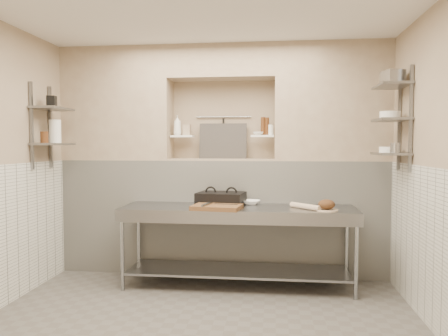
# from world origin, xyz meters

# --- Properties ---
(floor) EXTENTS (4.00, 3.90, 0.10)m
(floor) POSITION_xyz_m (0.00, 0.00, -0.05)
(floor) COLOR #514C48
(floor) RESTS_ON ground
(wall_back) EXTENTS (4.00, 0.10, 2.80)m
(wall_back) POSITION_xyz_m (0.00, 2.00, 1.40)
(wall_back) COLOR tan
(wall_back) RESTS_ON ground
(wall_front) EXTENTS (4.00, 0.10, 2.80)m
(wall_front) POSITION_xyz_m (0.00, -2.00, 1.40)
(wall_front) COLOR tan
(wall_front) RESTS_ON ground
(backwall_lower) EXTENTS (4.00, 0.40, 1.40)m
(backwall_lower) POSITION_xyz_m (0.00, 1.75, 0.70)
(backwall_lower) COLOR silver
(backwall_lower) RESTS_ON floor
(alcove_sill) EXTENTS (1.30, 0.40, 0.02)m
(alcove_sill) POSITION_xyz_m (0.00, 1.75, 1.41)
(alcove_sill) COLOR tan
(alcove_sill) RESTS_ON backwall_lower
(backwall_pillar_left) EXTENTS (1.35, 0.40, 1.40)m
(backwall_pillar_left) POSITION_xyz_m (-1.33, 1.75, 2.10)
(backwall_pillar_left) COLOR tan
(backwall_pillar_left) RESTS_ON backwall_lower
(backwall_pillar_right) EXTENTS (1.35, 0.40, 1.40)m
(backwall_pillar_right) POSITION_xyz_m (1.33, 1.75, 2.10)
(backwall_pillar_right) COLOR tan
(backwall_pillar_right) RESTS_ON backwall_lower
(backwall_header) EXTENTS (1.30, 0.40, 0.40)m
(backwall_header) POSITION_xyz_m (0.00, 1.75, 2.60)
(backwall_header) COLOR tan
(backwall_header) RESTS_ON backwall_lower
(wainscot_right) EXTENTS (0.02, 3.90, 1.40)m
(wainscot_right) POSITION_xyz_m (1.99, 0.00, 0.70)
(wainscot_right) COLOR silver
(wainscot_right) RESTS_ON floor
(alcove_shelf_left) EXTENTS (0.28, 0.16, 0.02)m
(alcove_shelf_left) POSITION_xyz_m (-0.50, 1.75, 1.70)
(alcove_shelf_left) COLOR white
(alcove_shelf_left) RESTS_ON backwall_lower
(alcove_shelf_right) EXTENTS (0.28, 0.16, 0.02)m
(alcove_shelf_right) POSITION_xyz_m (0.50, 1.75, 1.70)
(alcove_shelf_right) COLOR white
(alcove_shelf_right) RESTS_ON backwall_lower
(utensil_rail) EXTENTS (0.70, 0.02, 0.02)m
(utensil_rail) POSITION_xyz_m (0.00, 1.92, 1.95)
(utensil_rail) COLOR gray
(utensil_rail) RESTS_ON wall_back
(hanging_steel) EXTENTS (0.02, 0.02, 0.30)m
(hanging_steel) POSITION_xyz_m (0.00, 1.90, 1.78)
(hanging_steel) COLOR black
(hanging_steel) RESTS_ON utensil_rail
(splash_panel) EXTENTS (0.60, 0.08, 0.45)m
(splash_panel) POSITION_xyz_m (0.00, 1.85, 1.64)
(splash_panel) COLOR #383330
(splash_panel) RESTS_ON alcove_sill
(shelf_rail_left_a) EXTENTS (0.03, 0.03, 0.95)m
(shelf_rail_left_a) POSITION_xyz_m (-1.98, 1.25, 1.80)
(shelf_rail_left_a) COLOR slate
(shelf_rail_left_a) RESTS_ON wall_left
(shelf_rail_left_b) EXTENTS (0.03, 0.03, 0.95)m
(shelf_rail_left_b) POSITION_xyz_m (-1.98, 0.85, 1.80)
(shelf_rail_left_b) COLOR slate
(shelf_rail_left_b) RESTS_ON wall_left
(wall_shelf_left_lower) EXTENTS (0.30, 0.50, 0.02)m
(wall_shelf_left_lower) POSITION_xyz_m (-1.84, 1.05, 1.60)
(wall_shelf_left_lower) COLOR slate
(wall_shelf_left_lower) RESTS_ON wall_left
(wall_shelf_left_upper) EXTENTS (0.30, 0.50, 0.03)m
(wall_shelf_left_upper) POSITION_xyz_m (-1.84, 1.05, 2.00)
(wall_shelf_left_upper) COLOR slate
(wall_shelf_left_upper) RESTS_ON wall_left
(shelf_rail_right_a) EXTENTS (0.03, 0.03, 1.05)m
(shelf_rail_right_a) POSITION_xyz_m (1.98, 1.25, 1.85)
(shelf_rail_right_a) COLOR slate
(shelf_rail_right_a) RESTS_ON wall_right
(shelf_rail_right_b) EXTENTS (0.03, 0.03, 1.05)m
(shelf_rail_right_b) POSITION_xyz_m (1.98, 0.85, 1.85)
(shelf_rail_right_b) COLOR slate
(shelf_rail_right_b) RESTS_ON wall_right
(wall_shelf_right_lower) EXTENTS (0.30, 0.50, 0.02)m
(wall_shelf_right_lower) POSITION_xyz_m (1.84, 1.05, 1.50)
(wall_shelf_right_lower) COLOR slate
(wall_shelf_right_lower) RESTS_ON wall_right
(wall_shelf_right_mid) EXTENTS (0.30, 0.50, 0.02)m
(wall_shelf_right_mid) POSITION_xyz_m (1.84, 1.05, 1.85)
(wall_shelf_right_mid) COLOR slate
(wall_shelf_right_mid) RESTS_ON wall_right
(wall_shelf_right_upper) EXTENTS (0.30, 0.50, 0.03)m
(wall_shelf_right_upper) POSITION_xyz_m (1.84, 1.05, 2.20)
(wall_shelf_right_upper) COLOR slate
(wall_shelf_right_upper) RESTS_ON wall_right
(prep_table) EXTENTS (2.60, 0.70, 0.90)m
(prep_table) POSITION_xyz_m (0.25, 1.18, 0.64)
(prep_table) COLOR gray
(prep_table) RESTS_ON floor
(panini_press) EXTENTS (0.57, 0.45, 0.14)m
(panini_press) POSITION_xyz_m (0.04, 1.35, 0.97)
(panini_press) COLOR black
(panini_press) RESTS_ON prep_table
(cutting_board) EXTENTS (0.56, 0.43, 0.05)m
(cutting_board) POSITION_xyz_m (0.04, 0.99, 0.92)
(cutting_board) COLOR brown
(cutting_board) RESTS_ON prep_table
(knife_blade) EXTENTS (0.26, 0.07, 0.01)m
(knife_blade) POSITION_xyz_m (0.13, 1.05, 0.95)
(knife_blade) COLOR gray
(knife_blade) RESTS_ON cutting_board
(tongs) EXTENTS (0.09, 0.28, 0.03)m
(tongs) POSITION_xyz_m (-0.07, 0.97, 0.96)
(tongs) COLOR gray
(tongs) RESTS_ON cutting_board
(mixing_bowl) EXTENTS (0.24, 0.24, 0.05)m
(mixing_bowl) POSITION_xyz_m (0.38, 1.41, 0.93)
(mixing_bowl) COLOR white
(mixing_bowl) RESTS_ON prep_table
(rolling_pin) EXTENTS (0.32, 0.32, 0.06)m
(rolling_pin) POSITION_xyz_m (0.98, 1.11, 0.93)
(rolling_pin) COLOR #CCAE92
(rolling_pin) RESTS_ON prep_table
(bread_board) EXTENTS (0.24, 0.24, 0.01)m
(bread_board) POSITION_xyz_m (1.20, 1.02, 0.91)
(bread_board) COLOR #CCAE92
(bread_board) RESTS_ON prep_table
(bread_loaf) EXTENTS (0.18, 0.18, 0.11)m
(bread_loaf) POSITION_xyz_m (1.20, 1.02, 0.97)
(bread_loaf) COLOR #4C2D19
(bread_loaf) RESTS_ON bread_board
(bottle_soap) EXTENTS (0.10, 0.10, 0.25)m
(bottle_soap) POSITION_xyz_m (-0.56, 1.72, 1.84)
(bottle_soap) COLOR white
(bottle_soap) RESTS_ON alcove_shelf_left
(jar_alcove) EXTENTS (0.09, 0.09, 0.13)m
(jar_alcove) POSITION_xyz_m (-0.45, 1.79, 1.78)
(jar_alcove) COLOR tan
(jar_alcove) RESTS_ON alcove_shelf_left
(bowl_alcove) EXTENTS (0.13, 0.13, 0.04)m
(bowl_alcove) POSITION_xyz_m (0.45, 1.72, 1.73)
(bowl_alcove) COLOR white
(bowl_alcove) RESTS_ON alcove_shelf_right
(condiment_a) EXTENTS (0.06, 0.06, 0.22)m
(condiment_a) POSITION_xyz_m (0.55, 1.77, 1.82)
(condiment_a) COLOR #472612
(condiment_a) RESTS_ON alcove_shelf_right
(condiment_b) EXTENTS (0.05, 0.05, 0.22)m
(condiment_b) POSITION_xyz_m (0.51, 1.76, 1.82)
(condiment_b) COLOR #472612
(condiment_b) RESTS_ON alcove_shelf_right
(condiment_c) EXTENTS (0.07, 0.07, 0.13)m
(condiment_c) POSITION_xyz_m (0.60, 1.78, 1.78)
(condiment_c) COLOR white
(condiment_c) RESTS_ON alcove_shelf_right
(jug_left) EXTENTS (0.13, 0.13, 0.26)m
(jug_left) POSITION_xyz_m (-1.84, 1.10, 1.74)
(jug_left) COLOR white
(jug_left) RESTS_ON wall_shelf_left_lower
(jar_left) EXTENTS (0.08, 0.08, 0.13)m
(jar_left) POSITION_xyz_m (-1.84, 0.87, 1.68)
(jar_left) COLOR #472612
(jar_left) RESTS_ON wall_shelf_left_lower
(box_left_upper) EXTENTS (0.11, 0.11, 0.13)m
(box_left_upper) POSITION_xyz_m (-1.84, 1.04, 2.08)
(box_left_upper) COLOR black
(box_left_upper) RESTS_ON wall_shelf_left_upper
(bowl_right) EXTENTS (0.20, 0.20, 0.06)m
(bowl_right) POSITION_xyz_m (1.84, 1.11, 1.54)
(bowl_right) COLOR white
(bowl_right) RESTS_ON wall_shelf_right_lower
(canister_right) EXTENTS (0.10, 0.10, 0.10)m
(canister_right) POSITION_xyz_m (1.84, 0.88, 1.56)
(canister_right) COLOR gray
(canister_right) RESTS_ON wall_shelf_right_lower
(bowl_right_mid) EXTENTS (0.21, 0.21, 0.08)m
(bowl_right_mid) POSITION_xyz_m (1.84, 1.10, 1.90)
(bowl_right_mid) COLOR white
(bowl_right_mid) RESTS_ON wall_shelf_right_mid
(basket_right) EXTENTS (0.22, 0.25, 0.14)m
(basket_right) POSITION_xyz_m (1.84, 1.02, 2.28)
(basket_right) COLOR gray
(basket_right) RESTS_ON wall_shelf_right_upper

